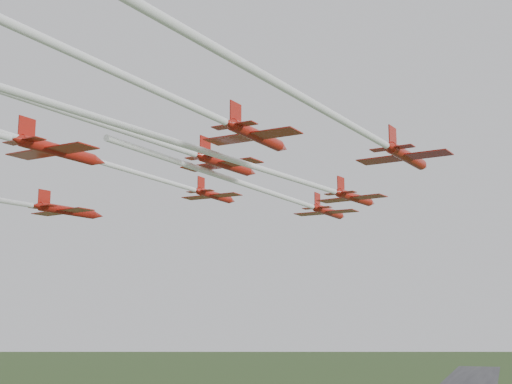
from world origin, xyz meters
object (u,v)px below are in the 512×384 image
(jet_row2_left, at_px, (154,178))
(jet_lead, at_px, (290,199))
(jet_row2_right, at_px, (273,172))
(jet_row4_right, at_px, (179,101))
(jet_row3_right, at_px, (310,102))
(jet_row3_mid, at_px, (169,145))

(jet_row2_left, bearing_deg, jet_lead, 55.10)
(jet_row2_right, distance_m, jet_row4_right, 20.46)
(jet_row2_left, relative_size, jet_row4_right, 1.14)
(jet_row2_right, bearing_deg, jet_row2_left, 165.62)
(jet_row2_right, bearing_deg, jet_row4_right, -75.84)
(jet_lead, height_order, jet_row2_left, jet_row2_left)
(jet_row2_left, xyz_separation_m, jet_row4_right, (17.66, -30.55, -1.49))
(jet_row2_left, distance_m, jet_row2_right, 20.78)
(jet_row3_right, bearing_deg, jet_row4_right, -161.43)
(jet_row2_right, relative_size, jet_row4_right, 1.28)
(jet_row2_left, relative_size, jet_row3_right, 0.82)
(jet_row2_left, relative_size, jet_row2_right, 0.89)
(jet_row3_mid, xyz_separation_m, jet_row4_right, (8.29, -15.19, -1.06))
(jet_row3_mid, bearing_deg, jet_row2_left, 133.70)
(jet_row2_right, height_order, jet_row3_right, jet_row3_right)
(jet_row3_mid, bearing_deg, jet_row3_right, -26.85)
(jet_row3_right, bearing_deg, jet_row3_mid, 152.91)
(jet_lead, bearing_deg, jet_row3_right, -62.18)
(jet_lead, distance_m, jet_row3_right, 45.14)
(jet_row2_left, height_order, jet_row3_right, jet_row2_left)
(jet_row2_right, relative_size, jet_row3_right, 0.92)
(jet_row3_mid, bearing_deg, jet_lead, 95.81)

